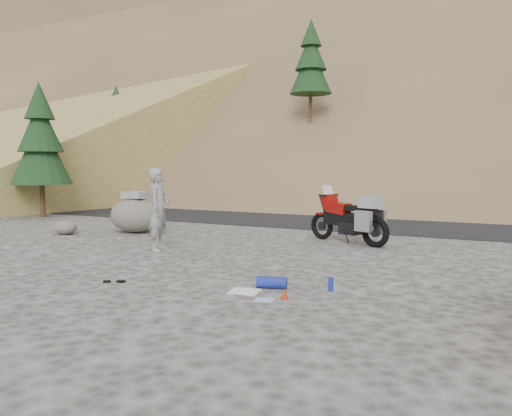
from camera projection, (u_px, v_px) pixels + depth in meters
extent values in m
plane|color=#3F3D3A|center=(237.00, 264.00, 9.73)|extent=(140.00, 140.00, 0.00)
cube|color=black|center=(363.00, 220.00, 17.67)|extent=(120.00, 7.00, 0.05)
cube|color=brown|center=(476.00, 79.00, 34.62)|extent=(110.00, 51.90, 46.72)
cube|color=brown|center=(476.00, 74.00, 34.59)|extent=(110.00, 43.28, 36.46)
cube|color=brown|center=(493.00, 50.00, 51.77)|extent=(120.00, 40.00, 30.00)
cube|color=olive|center=(42.00, 165.00, 41.10)|extent=(45.29, 46.00, 24.26)
cylinder|color=#362213|center=(311.00, 103.00, 23.53)|extent=(0.17, 0.17, 1.40)
cone|color=#163118|center=(311.00, 70.00, 23.40)|extent=(2.00, 2.00, 2.25)
cone|color=#163118|center=(311.00, 51.00, 23.33)|extent=(1.50, 1.50, 1.76)
cone|color=#163118|center=(311.00, 32.00, 23.26)|extent=(1.00, 1.00, 1.26)
cylinder|color=#362213|center=(117.00, 140.00, 31.88)|extent=(0.15, 0.15, 1.26)
cone|color=#163118|center=(117.00, 118.00, 31.77)|extent=(1.80, 1.80, 2.03)
cone|color=#163118|center=(116.00, 106.00, 31.70)|extent=(1.35, 1.35, 1.58)
cone|color=#163118|center=(116.00, 94.00, 31.64)|extent=(0.90, 0.90, 1.13)
cylinder|color=#362213|center=(42.00, 197.00, 18.73)|extent=(0.18, 0.18, 1.54)
cone|color=#163118|center=(41.00, 151.00, 18.59)|extent=(2.20, 2.20, 2.47)
cone|color=#163118|center=(40.00, 126.00, 18.51)|extent=(1.65, 1.65, 1.93)
cone|color=#163118|center=(39.00, 100.00, 18.43)|extent=(1.10, 1.10, 1.39)
torus|color=black|center=(322.00, 226.00, 13.00)|extent=(0.71, 0.38, 0.71)
cylinder|color=black|center=(322.00, 226.00, 13.00)|extent=(0.22, 0.14, 0.22)
torus|color=black|center=(375.00, 232.00, 11.73)|extent=(0.76, 0.42, 0.76)
cylinder|color=black|center=(375.00, 232.00, 11.73)|extent=(0.25, 0.17, 0.24)
cylinder|color=black|center=(325.00, 211.00, 12.90)|extent=(0.40, 0.21, 0.88)
cylinder|color=black|center=(329.00, 195.00, 12.75)|extent=(0.29, 0.64, 0.05)
cube|color=black|center=(347.00, 219.00, 12.36)|extent=(1.30, 0.72, 0.32)
cube|color=black|center=(350.00, 228.00, 12.30)|extent=(0.57, 0.48, 0.30)
cube|color=maroon|center=(339.00, 208.00, 12.53)|extent=(0.65, 0.51, 0.34)
cube|color=maroon|center=(330.00, 202.00, 12.74)|extent=(0.44, 0.46, 0.38)
cube|color=silver|center=(328.00, 191.00, 12.77)|extent=(0.24, 0.35, 0.28)
cube|color=black|center=(355.00, 208.00, 12.14)|extent=(0.64, 0.44, 0.13)
cube|color=black|center=(369.00, 211.00, 11.83)|extent=(0.42, 0.32, 0.11)
cube|color=silver|center=(363.00, 221.00, 11.63)|extent=(0.45, 0.28, 0.49)
cube|color=silver|center=(378.00, 219.00, 12.00)|extent=(0.45, 0.28, 0.49)
cube|color=gray|center=(370.00, 202.00, 11.80)|extent=(0.56, 0.51, 0.28)
cube|color=maroon|center=(322.00, 213.00, 12.97)|extent=(0.35, 0.24, 0.04)
cylinder|color=black|center=(346.00, 237.00, 12.15)|extent=(0.11, 0.22, 0.39)
cylinder|color=silver|center=(364.00, 229.00, 11.79)|extent=(0.49, 0.27, 0.14)
imported|color=gray|center=(159.00, 250.00, 11.30)|extent=(0.63, 0.78, 1.87)
ellipsoid|color=#5F5851|center=(136.00, 215.00, 14.37)|extent=(1.73, 1.54, 0.99)
cube|color=gray|center=(135.00, 195.00, 14.32)|extent=(0.67, 0.52, 0.18)
ellipsoid|color=#5F5851|center=(65.00, 227.00, 13.95)|extent=(0.82, 0.78, 0.41)
cube|color=white|center=(245.00, 291.00, 7.57)|extent=(0.50, 0.46, 0.01)
cylinder|color=navy|center=(272.00, 282.00, 7.77)|extent=(0.51, 0.32, 0.19)
cylinder|color=navy|center=(331.00, 284.00, 7.59)|extent=(0.10, 0.10, 0.22)
cone|color=#AC260B|center=(284.00, 294.00, 7.15)|extent=(0.16, 0.16, 0.16)
cube|color=black|center=(121.00, 281.00, 8.18)|extent=(0.13, 0.09, 0.04)
cube|color=black|center=(107.00, 281.00, 8.18)|extent=(0.12, 0.10, 0.03)
cube|color=#99B8ED|center=(265.00, 300.00, 7.08)|extent=(0.30, 0.25, 0.01)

